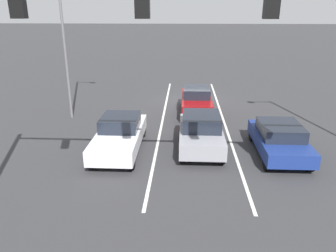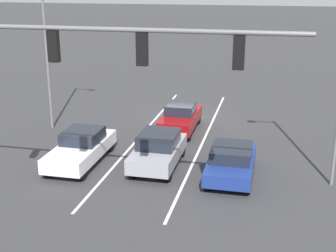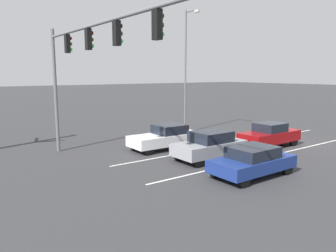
{
  "view_description": "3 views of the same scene",
  "coord_description": "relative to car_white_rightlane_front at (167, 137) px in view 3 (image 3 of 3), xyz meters",
  "views": [
    {
      "loc": [
        0.52,
        20.85,
        5.93
      ],
      "look_at": [
        1.12,
        9.18,
        1.72
      ],
      "focal_mm": 35.0,
      "sensor_mm": 36.0,
      "label": 1
    },
    {
      "loc": [
        -5.03,
        26.31,
        8.18
      ],
      "look_at": [
        -0.66,
        7.15,
        1.9
      ],
      "focal_mm": 50.0,
      "sensor_mm": 36.0,
      "label": 2
    },
    {
      "loc": [
        -12.97,
        19.41,
        4.65
      ],
      "look_at": [
        0.91,
        9.27,
        1.9
      ],
      "focal_mm": 35.0,
      "sensor_mm": 36.0,
      "label": 3
    }
  ],
  "objects": [
    {
      "name": "ground_plane",
      "position": [
        -3.31,
        -7.63,
        -0.74
      ],
      "size": [
        240.0,
        240.0,
        0.0
      ],
      "primitive_type": "plane",
      "color": "#333335"
    },
    {
      "name": "car_white_rightlane_front",
      "position": [
        0.0,
        0.0,
        0.0
      ],
      "size": [
        1.83,
        4.66,
        1.5
      ],
      "color": "silver",
      "rests_on": "ground_plane"
    },
    {
      "name": "street_lamp_right_shoulder",
      "position": [
        3.54,
        -4.48,
        4.53
      ],
      "size": [
        1.6,
        0.24,
        9.38
      ],
      "color": "slate",
      "rests_on": "ground_plane"
    },
    {
      "name": "car_gray_midlane_front",
      "position": [
        -3.55,
        -0.34,
        0.06
      ],
      "size": [
        1.86,
        4.08,
        1.56
      ],
      "color": "gray",
      "rests_on": "ground_plane"
    },
    {
      "name": "traffic_signal_gantry",
      "position": [
        -1.08,
        5.69,
        4.77
      ],
      "size": [
        12.76,
        0.37,
        7.2
      ],
      "color": "slate",
      "rests_on": "ground_plane"
    },
    {
      "name": "lane_stripe_left_divider",
      "position": [
        -5.02,
        -4.46,
        -0.74
      ],
      "size": [
        0.12,
        18.34,
        0.01
      ],
      "primitive_type": "cube",
      "color": "silver",
      "rests_on": "ground_plane"
    },
    {
      "name": "lane_stripe_center_divider",
      "position": [
        -1.59,
        -4.46,
        -0.74
      ],
      "size": [
        0.12,
        18.34,
        0.01
      ],
      "primitive_type": "cube",
      "color": "silver",
      "rests_on": "ground_plane"
    },
    {
      "name": "car_maroon_midlane_second",
      "position": [
        -3.52,
        -5.59,
        0.04
      ],
      "size": [
        1.72,
        4.3,
        1.55
      ],
      "color": "maroon",
      "rests_on": "ground_plane"
    },
    {
      "name": "car_navy_leftlane_front",
      "position": [
        -6.85,
        0.11,
        -0.02
      ],
      "size": [
        1.89,
        4.13,
        1.38
      ],
      "color": "navy",
      "rests_on": "ground_plane"
    }
  ]
}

